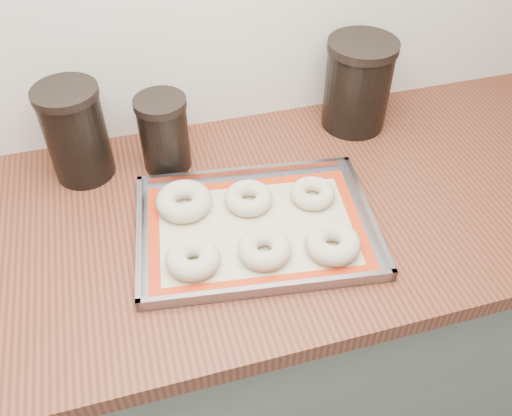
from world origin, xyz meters
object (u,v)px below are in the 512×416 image
object	(u,v)px
bagel_front_mid	(264,249)
bagel_back_mid	(249,198)
bagel_front_left	(193,258)
bagel_front_right	(333,243)
bagel_back_left	(184,201)
canister_mid	(164,133)
bagel_back_right	(313,193)
baking_tray	(256,227)
canister_left	(76,133)
canister_right	(358,84)

from	to	relation	value
bagel_front_mid	bagel_back_mid	world-z (taller)	bagel_front_mid
bagel_front_left	bagel_front_right	bearing A→B (deg)	-7.51
bagel_back_left	bagel_back_mid	world-z (taller)	bagel_back_left
bagel_back_mid	canister_mid	bearing A→B (deg)	127.49
bagel_front_left	bagel_back_mid	size ratio (longest dim) A/B	1.03
bagel_front_left	canister_mid	bearing A→B (deg)	89.60
bagel_back_right	bagel_back_left	bearing A→B (deg)	170.31
baking_tray	bagel_back_right	distance (m)	0.14
baking_tray	bagel_front_mid	bearing A→B (deg)	-93.31
bagel_front_left	bagel_front_right	xyz separation A→B (m)	(0.26, -0.03, -0.00)
bagel_back_right	baking_tray	bearing A→B (deg)	-159.86
bagel_front_left	bagel_back_mid	xyz separation A→B (m)	(0.14, 0.13, -0.00)
bagel_front_left	bagel_back_left	size ratio (longest dim) A/B	0.89
bagel_front_right	canister_left	world-z (taller)	canister_left
canister_right	bagel_back_mid	bearing A→B (deg)	-146.19
bagel_back_right	bagel_front_left	bearing A→B (deg)	-157.92
bagel_back_left	canister_left	xyz separation A→B (m)	(-0.19, 0.18, 0.08)
bagel_back_right	canister_mid	size ratio (longest dim) A/B	0.54
bagel_front_right	bagel_back_mid	world-z (taller)	bagel_front_right
bagel_front_mid	canister_right	size ratio (longest dim) A/B	0.47
bagel_front_right	bagel_back_left	size ratio (longest dim) A/B	0.92
canister_right	canister_left	bearing A→B (deg)	-178.74
bagel_front_mid	canister_right	xyz separation A→B (m)	(0.33, 0.36, 0.08)
bagel_back_right	bagel_back_mid	bearing A→B (deg)	171.13
canister_mid	canister_right	bearing A→B (deg)	4.43
bagel_front_left	bagel_front_right	distance (m)	0.26
bagel_back_mid	canister_mid	distance (m)	0.24
baking_tray	bagel_front_left	world-z (taller)	bagel_front_left
bagel_front_left	bagel_back_left	distance (m)	0.15
canister_right	bagel_back_right	bearing A→B (deg)	-128.92
bagel_front_right	bagel_back_mid	size ratio (longest dim) A/B	1.07
canister_left	canister_mid	xyz separation A→B (m)	(0.18, -0.02, -0.02)
bagel_back_mid	canister_right	xyz separation A→B (m)	(0.32, 0.22, 0.09)
bagel_front_mid	canister_left	world-z (taller)	canister_left
bagel_front_left	bagel_front_mid	world-z (taller)	bagel_front_left
bagel_front_left	canister_left	world-z (taller)	canister_left
bagel_front_mid	bagel_back_right	bearing A→B (deg)	41.10
canister_mid	bagel_back_left	bearing A→B (deg)	-86.73
baking_tray	bagel_front_mid	distance (m)	0.07
bagel_back_left	canister_left	world-z (taller)	canister_left
bagel_front_mid	canister_right	distance (m)	0.49
baking_tray	canister_right	size ratio (longest dim) A/B	2.33
bagel_front_right	bagel_back_left	distance (m)	0.31
baking_tray	canister_left	xyz separation A→B (m)	(-0.31, 0.27, 0.10)
canister_left	canister_right	bearing A→B (deg)	1.26
bagel_front_left	bagel_front_mid	distance (m)	0.13
bagel_back_right	bagel_front_mid	bearing A→B (deg)	-138.90
canister_right	canister_mid	bearing A→B (deg)	-175.57
canister_right	bagel_front_right	bearing A→B (deg)	-118.19
bagel_front_left	bagel_back_left	bearing A→B (deg)	85.91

